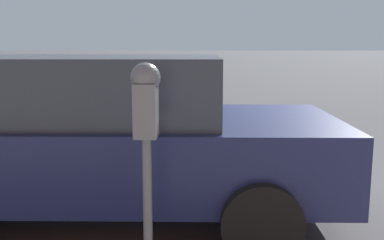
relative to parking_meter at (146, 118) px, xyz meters
name	(u,v)px	position (x,y,z in m)	size (l,w,h in m)	color
ground_plane	(253,183)	(2.51, -0.95, -1.22)	(220.00, 220.00, 0.00)	#424244
parking_meter	(146,118)	(0.00, 0.00, 0.00)	(0.21, 0.19, 1.45)	#4C5156
car_navy	(105,135)	(1.43, 0.60, -0.41)	(2.13, 4.35, 1.56)	#14193D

